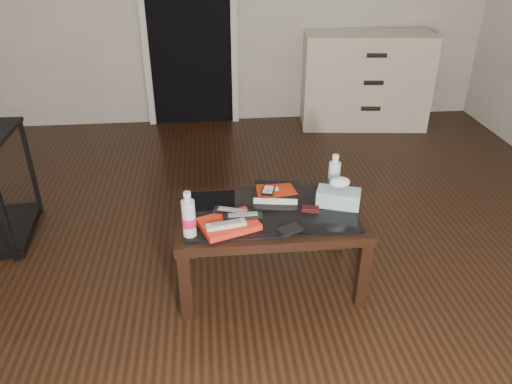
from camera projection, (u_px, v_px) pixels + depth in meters
ground at (259, 264)px, 3.02m from camera, size 5.00×5.00×0.00m
doorway at (188, 17)px, 4.64m from camera, size 0.90×0.08×2.07m
coffee_table at (270, 221)px, 2.70m from camera, size 1.00×0.60×0.46m
dresser at (365, 80)px, 4.85m from camera, size 1.25×0.63×0.90m
magazines at (229, 224)px, 2.52m from camera, size 0.33×0.29×0.03m
remote_silver at (226, 224)px, 2.47m from camera, size 0.21×0.09×0.02m
remote_black_front at (243, 216)px, 2.54m from camera, size 0.20×0.06×0.02m
remote_black_back at (232, 211)px, 2.58m from camera, size 0.21×0.11×0.02m
textbook at (276, 192)px, 2.79m from camera, size 0.28×0.24×0.05m
dvd_mailers at (274, 189)px, 2.77m from camera, size 0.19×0.14×0.01m
ipod at (268, 190)px, 2.74m from camera, size 0.09×0.12×0.02m
flip_phone at (310, 209)px, 2.66m from camera, size 0.10×0.07×0.02m
wallet at (290, 230)px, 2.48m from camera, size 0.14×0.12×0.02m
water_bottle_left at (188, 214)px, 2.41m from camera, size 0.08×0.08×0.24m
water_bottle_right at (334, 174)px, 2.78m from camera, size 0.07×0.07×0.24m
tissue_box at (338, 198)px, 2.70m from camera, size 0.26×0.19×0.09m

